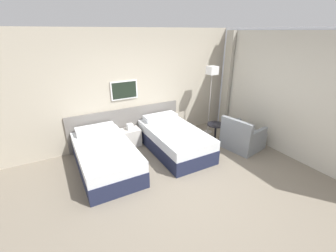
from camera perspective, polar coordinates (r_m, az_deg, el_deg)
name	(u,v)px	position (r m, az deg, el deg)	size (l,w,h in m)	color
ground_plane	(190,186)	(4.30, 5.72, -14.82)	(16.00, 16.00, 0.00)	slate
wall_headboard	(138,90)	(5.60, -7.52, 9.12)	(10.00, 0.10, 2.70)	#B7AD99
wall_window	(294,97)	(5.49, 29.38, 6.51)	(0.21, 4.79, 2.70)	white
bed_near_door	(106,157)	(4.75, -15.59, -7.49)	(1.05, 1.94, 0.67)	#1E233D
bed_near_window	(174,139)	(5.26, 1.59, -3.45)	(1.05, 1.94, 0.67)	#1E233D
nightstand	(131,137)	(5.60, -9.43, -2.73)	(0.45, 0.35, 0.57)	beige
floor_lamp	(212,78)	(5.96, 11.03, 11.86)	(0.24, 0.24, 1.81)	#9E9993
side_table	(216,130)	(5.73, 11.98, -0.90)	(0.43, 0.43, 0.50)	black
armchair	(242,138)	(5.67, 18.30, -2.93)	(0.92, 0.92, 0.80)	gray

